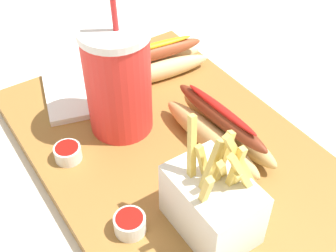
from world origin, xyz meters
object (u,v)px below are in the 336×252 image
at_px(ketchup_cup_1, 68,152).
at_px(fries_basket, 212,203).
at_px(hot_dog_2, 219,129).
at_px(napkin_stack, 78,90).
at_px(soda_cup, 118,80).
at_px(ketchup_cup_2, 130,223).
at_px(hot_dog_1, 157,62).

bearing_deg(ketchup_cup_1, fries_basket, 25.95).
relative_size(hot_dog_2, napkin_stack, 1.37).
xyz_separation_m(soda_cup, ketchup_cup_2, (0.16, -0.08, -0.07)).
relative_size(fries_basket, ketchup_cup_1, 4.13).
distance_m(hot_dog_2, ketchup_cup_2, 0.18).
bearing_deg(hot_dog_1, napkin_stack, -102.06).
xyz_separation_m(ketchup_cup_2, napkin_stack, (-0.26, 0.06, -0.01)).
xyz_separation_m(soda_cup, hot_dog_1, (-0.07, 0.11, -0.06)).
relative_size(soda_cup, hot_dog_2, 1.23).
bearing_deg(hot_dog_1, fries_basket, -21.16).
relative_size(soda_cup, napkin_stack, 1.68).
height_order(fries_basket, ketchup_cup_2, fries_basket).
xyz_separation_m(fries_basket, ketchup_cup_2, (-0.05, -0.08, -0.03)).
relative_size(soda_cup, ketchup_cup_1, 6.39).
height_order(fries_basket, hot_dog_2, fries_basket).
bearing_deg(ketchup_cup_2, soda_cup, 153.66).
relative_size(hot_dog_1, ketchup_cup_1, 4.84).
distance_m(soda_cup, ketchup_cup_2, 0.19).
height_order(ketchup_cup_1, napkin_stack, ketchup_cup_1).
bearing_deg(napkin_stack, ketchup_cup_1, -30.51).
distance_m(ketchup_cup_1, napkin_stack, 0.14).
height_order(fries_basket, napkin_stack, fries_basket).
height_order(hot_dog_2, ketchup_cup_2, hot_dog_2).
bearing_deg(ketchup_cup_1, hot_dog_1, 115.17).
distance_m(soda_cup, fries_basket, 0.21).
bearing_deg(napkin_stack, ketchup_cup_2, -12.76).
relative_size(fries_basket, ketchup_cup_2, 4.02).
bearing_deg(hot_dog_1, ketchup_cup_2, -38.56).
bearing_deg(soda_cup, hot_dog_2, 40.92).
bearing_deg(hot_dog_2, fries_basket, -42.16).
distance_m(fries_basket, napkin_stack, 0.31).
relative_size(soda_cup, hot_dog_1, 1.32).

